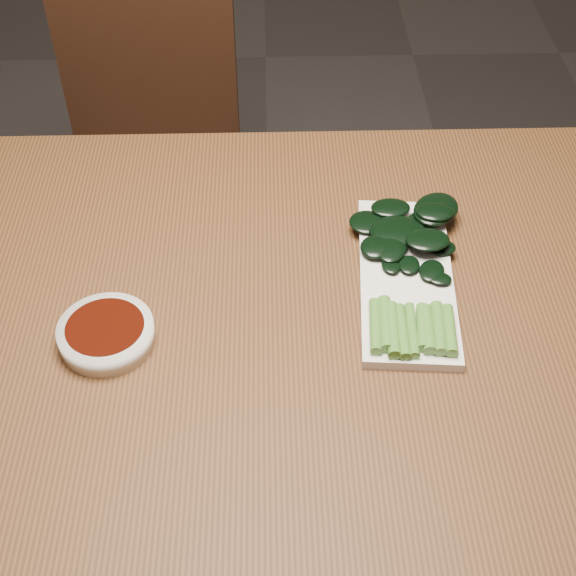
% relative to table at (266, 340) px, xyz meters
% --- Properties ---
extents(ground, '(6.00, 6.00, 0.00)m').
position_rel_table_xyz_m(ground, '(0.00, 0.00, -0.68)').
color(ground, '#2E2B2B').
rests_on(ground, ground).
extents(table, '(1.40, 0.80, 0.75)m').
position_rel_table_xyz_m(table, '(0.00, 0.00, 0.00)').
color(table, '#4C2D15').
rests_on(table, ground).
extents(chair_far, '(0.38, 0.38, 0.89)m').
position_rel_table_xyz_m(chair_far, '(-0.24, 0.69, -0.19)').
color(chair_far, black).
rests_on(chair_far, ground).
extents(sauce_bowl, '(0.12, 0.12, 0.03)m').
position_rel_table_xyz_m(sauce_bowl, '(-0.20, -0.06, 0.09)').
color(sauce_bowl, silver).
rests_on(sauce_bowl, table).
extents(serving_plate, '(0.15, 0.32, 0.01)m').
position_rel_table_xyz_m(serving_plate, '(0.19, 0.04, 0.08)').
color(serving_plate, silver).
rests_on(serving_plate, table).
extents(gai_lan, '(0.18, 0.32, 0.03)m').
position_rel_table_xyz_m(gai_lan, '(0.20, 0.06, 0.10)').
color(gai_lan, '#49822C').
rests_on(gai_lan, serving_plate).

